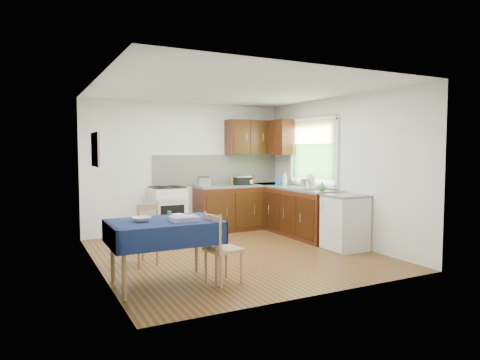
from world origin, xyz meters
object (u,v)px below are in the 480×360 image
dining_table (164,229)px  chair_near (221,246)px  dish_rack (307,188)px  sandwich_press (242,180)px  kettle (310,182)px  toaster (204,182)px  chair_far (142,232)px

dining_table → chair_near: (0.62, -0.26, -0.21)m
chair_near → dish_rack: bearing=-67.9°
sandwich_press → kettle: (0.66, -1.40, 0.03)m
toaster → dish_rack: size_ratio=0.62×
chair_far → toaster: 2.51m
dining_table → toaster: toaster is taller
dining_table → toaster: (1.63, 2.77, 0.32)m
chair_near → kettle: bearing=-68.8°
chair_far → dish_rack: dish_rack is taller
toaster → kettle: size_ratio=0.88×
dish_rack → dining_table: bearing=-148.0°
dining_table → chair_far: (-0.02, 0.95, -0.19)m
dish_rack → kettle: (0.06, -0.01, 0.10)m
chair_far → kettle: (3.11, 0.41, 0.55)m
chair_far → toaster: bearing=-156.3°
chair_near → toaster: bearing=-30.2°
dining_table → kettle: kettle is taller
dining_table → chair_near: bearing=-22.4°
sandwich_press → chair_near: bearing=-128.8°
kettle → dining_table: bearing=-156.4°
dining_table → sandwich_press: sandwich_press is taller
dining_table → chair_near: chair_near is taller
toaster → kettle: bearing=-24.1°
chair_far → kettle: 3.19m
dining_table → kettle: size_ratio=4.58×
chair_near → toaster: size_ratio=3.50×
chair_far → toaster: toaster is taller
dish_rack → sandwich_press: bearing=121.1°
toaster → dish_rack: 1.99m
toaster → kettle: kettle is taller
toaster → dish_rack: same height
chair_far → dish_rack: (3.05, 0.42, 0.45)m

